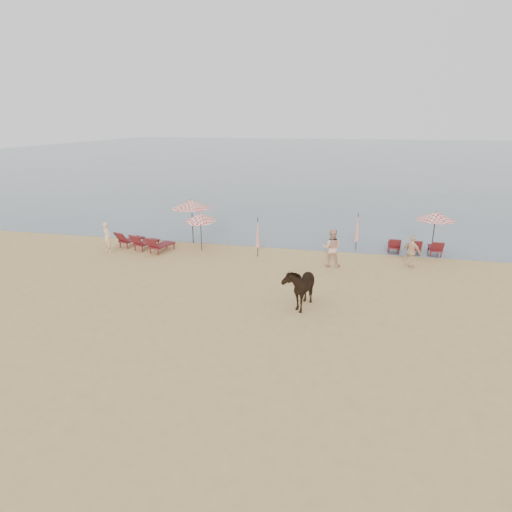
{
  "coord_description": "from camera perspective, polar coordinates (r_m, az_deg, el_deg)",
  "views": [
    {
      "loc": [
        3.91,
        -12.43,
        6.83
      ],
      "look_at": [
        0.0,
        5.0,
        1.1
      ],
      "focal_mm": 30.0,
      "sensor_mm": 36.0,
      "label": 1
    }
  ],
  "objects": [
    {
      "name": "umbrella_open_right",
      "position": [
        23.82,
        22.84,
        4.95
      ],
      "size": [
        1.92,
        1.92,
        2.34
      ],
      "rotation": [
        0.0,
        0.0,
        -0.27
      ],
      "color": "black",
      "rests_on": "ground"
    },
    {
      "name": "lounger_cluster_right",
      "position": [
        24.15,
        20.39,
        1.23
      ],
      "size": [
        2.78,
        1.73,
        0.59
      ],
      "rotation": [
        0.0,
        0.0,
        -0.05
      ],
      "color": "#5C1619",
      "rests_on": "ground"
    },
    {
      "name": "umbrella_closed_right",
      "position": [
        23.7,
        13.35,
        3.75
      ],
      "size": [
        0.25,
        0.25,
        2.08
      ],
      "rotation": [
        0.0,
        0.0,
        0.42
      ],
      "color": "black",
      "rests_on": "ground"
    },
    {
      "name": "beachgoer_right_a",
      "position": [
        20.86,
        10.03,
        1.09
      ],
      "size": [
        0.92,
        0.72,
        1.87
      ],
      "primitive_type": "imported",
      "rotation": [
        0.0,
        0.0,
        3.15
      ],
      "color": "#D7A086",
      "rests_on": "ground"
    },
    {
      "name": "umbrella_open_left_b",
      "position": [
        23.07,
        -7.42,
        5.15
      ],
      "size": [
        1.67,
        1.7,
        2.13
      ],
      "rotation": [
        0.0,
        0.0,
        -0.06
      ],
      "color": "black",
      "rests_on": "ground"
    },
    {
      "name": "beachgoer_right_b",
      "position": [
        21.7,
        20.02,
        0.51
      ],
      "size": [
        0.98,
        0.84,
        1.57
      ],
      "primitive_type": "imported",
      "rotation": [
        0.0,
        0.0,
        2.53
      ],
      "color": "#E0B68C",
      "rests_on": "ground"
    },
    {
      "name": "sea",
      "position": [
        92.76,
        10.46,
        13.28
      ],
      "size": [
        160.0,
        140.0,
        0.06
      ],
      "primitive_type": "cube",
      "color": "#51606B",
      "rests_on": "ground"
    },
    {
      "name": "cow",
      "position": [
        16.31,
        5.88,
        -3.95
      ],
      "size": [
        1.21,
        2.06,
        1.63
      ],
      "primitive_type": "imported",
      "rotation": [
        0.0,
        0.0,
        -0.18
      ],
      "color": "black",
      "rests_on": "ground"
    },
    {
      "name": "beachgoer_left",
      "position": [
        24.1,
        -19.22,
        2.38
      ],
      "size": [
        0.72,
        0.63,
        1.68
      ],
      "primitive_type": "imported",
      "rotation": [
        0.0,
        0.0,
        2.7
      ],
      "color": "#D8B087",
      "rests_on": "ground"
    },
    {
      "name": "umbrella_closed_left",
      "position": [
        21.95,
        0.23,
        3.16
      ],
      "size": [
        0.25,
        0.25,
        2.09
      ],
      "rotation": [
        0.0,
        0.0,
        0.29
      ],
      "color": "black",
      "rests_on": "ground"
    },
    {
      "name": "umbrella_open_left_a",
      "position": [
        24.45,
        -8.59,
        6.87
      ],
      "size": [
        2.23,
        2.23,
        2.54
      ],
      "rotation": [
        0.0,
        0.0,
        0.37
      ],
      "color": "black",
      "rests_on": "ground"
    },
    {
      "name": "ground",
      "position": [
        14.71,
        -4.33,
        -9.93
      ],
      "size": [
        120.0,
        120.0,
        0.0
      ],
      "primitive_type": "plane",
      "color": "tan",
      "rests_on": "ground"
    },
    {
      "name": "lounger_cluster_left",
      "position": [
        24.17,
        -14.77,
        1.87
      ],
      "size": [
        3.3,
        2.51,
        0.64
      ],
      "rotation": [
        0.0,
        0.0,
        -0.31
      ],
      "color": "#5C1619",
      "rests_on": "ground"
    }
  ]
}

